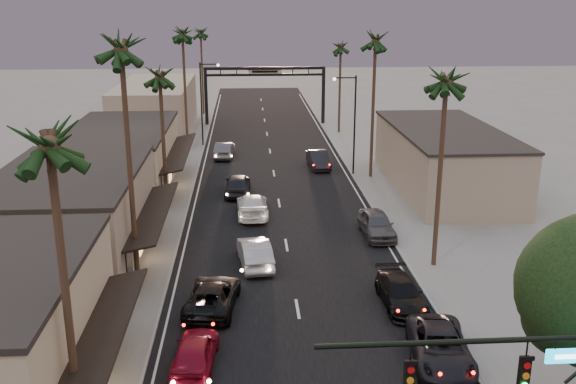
{
  "coord_description": "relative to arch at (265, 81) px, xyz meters",
  "views": [
    {
      "loc": [
        -2.49,
        -10.92,
        15.4
      ],
      "look_at": [
        0.35,
        31.72,
        2.5
      ],
      "focal_mm": 40.0,
      "sensor_mm": 36.0,
      "label": 1
    }
  ],
  "objects": [
    {
      "name": "oncoming_pickup",
      "position": [
        -4.38,
        -50.61,
        -4.8
      ],
      "size": [
        3.08,
        5.53,
        1.46
      ],
      "primitive_type": "imported",
      "rotation": [
        0.0,
        0.0,
        3.01
      ],
      "color": "black",
      "rests_on": "ground"
    },
    {
      "name": "curbside_grey",
      "position": [
        6.2,
        -40.69,
        -4.7
      ],
      "size": [
        2.13,
        4.96,
        1.67
      ],
      "primitive_type": "imported",
      "rotation": [
        0.0,
        0.0,
        0.03
      ],
      "color": "#444348",
      "rests_on": "ground"
    },
    {
      "name": "curbside_far",
      "position": [
        4.33,
        -22.28,
        -4.73
      ],
      "size": [
        1.99,
        4.96,
        1.6
      ],
      "primitive_type": "imported",
      "rotation": [
        0.0,
        0.0,
        0.06
      ],
      "color": "black",
      "rests_on": "ground"
    },
    {
      "name": "storefront_dist",
      "position": [
        -13.0,
        -5.0,
        -2.53
      ],
      "size": [
        8.0,
        20.0,
        6.0
      ],
      "primitive_type": "cube",
      "color": "gray",
      "rests_on": "ground"
    },
    {
      "name": "road",
      "position": [
        0.0,
        -25.0,
        -5.53
      ],
      "size": [
        14.0,
        120.0,
        0.02
      ],
      "primitive_type": "cube",
      "color": "black",
      "rests_on": "ground"
    },
    {
      "name": "streetlight_left",
      "position": [
        -6.92,
        -12.0,
        -0.2
      ],
      "size": [
        2.13,
        0.3,
        9.0
      ],
      "color": "black",
      "rests_on": "ground"
    },
    {
      "name": "oncoming_dgrey",
      "position": [
        -3.25,
        -30.38,
        -4.68
      ],
      "size": [
        2.21,
        5.1,
        1.71
      ],
      "primitive_type": "imported",
      "rotation": [
        0.0,
        0.0,
        3.1
      ],
      "color": "black",
      "rests_on": "ground"
    },
    {
      "name": "palm_ra",
      "position": [
        8.6,
        -46.0,
        5.91
      ],
      "size": [
        3.2,
        3.2,
        13.2
      ],
      "color": "#38281C",
      "rests_on": "ground"
    },
    {
      "name": "palm_lb",
      "position": [
        -8.6,
        -48.0,
        7.85
      ],
      "size": [
        3.2,
        3.2,
        15.2
      ],
      "color": "#38281C",
      "rests_on": "ground"
    },
    {
      "name": "palm_far",
      "position": [
        -8.3,
        8.0,
        5.91
      ],
      "size": [
        3.2,
        3.2,
        13.2
      ],
      "color": "#38281C",
      "rests_on": "ground"
    },
    {
      "name": "oncoming_white",
      "position": [
        -2.13,
        -35.88,
        -4.74
      ],
      "size": [
        2.33,
        5.48,
        1.58
      ],
      "primitive_type": "imported",
      "rotation": [
        0.0,
        0.0,
        3.16
      ],
      "color": "silver",
      "rests_on": "ground"
    },
    {
      "name": "palm_ld",
      "position": [
        -8.6,
        -15.0,
        6.88
      ],
      "size": [
        3.2,
        3.2,
        14.2
      ],
      "color": "#38281C",
      "rests_on": "ground"
    },
    {
      "name": "palm_lc",
      "position": [
        -8.6,
        -34.0,
        4.94
      ],
      "size": [
        3.2,
        3.2,
        12.2
      ],
      "color": "#38281C",
      "rests_on": "ground"
    },
    {
      "name": "storefront_far",
      "position": [
        -13.0,
        -28.0,
        -3.03
      ],
      "size": [
        8.0,
        16.0,
        5.0
      ],
      "primitive_type": "cube",
      "color": "beige",
      "rests_on": "ground"
    },
    {
      "name": "curbside_black",
      "position": [
        5.41,
        -50.95,
        -4.82
      ],
      "size": [
        2.14,
        4.98,
        1.43
      ],
      "primitive_type": "imported",
      "rotation": [
        0.0,
        0.0,
        0.03
      ],
      "color": "black",
      "rests_on": "ground"
    },
    {
      "name": "oncoming_silver",
      "position": [
        -2.1,
        -45.11,
        -4.72
      ],
      "size": [
        2.29,
        5.08,
        1.62
      ],
      "primitive_type": "imported",
      "rotation": [
        0.0,
        0.0,
        3.26
      ],
      "color": "#A1A1A6",
      "rests_on": "ground"
    },
    {
      "name": "palm_rc",
      "position": [
        8.6,
        -6.0,
        4.94
      ],
      "size": [
        3.2,
        3.2,
        12.2
      ],
      "color": "#38281C",
      "rests_on": "ground"
    },
    {
      "name": "curbside_near",
      "position": [
        5.85,
        -56.45,
        -4.79
      ],
      "size": [
        3.07,
        5.62,
        1.49
      ],
      "primitive_type": "imported",
      "rotation": [
        0.0,
        0.0,
        -0.11
      ],
      "color": "black",
      "rests_on": "ground"
    },
    {
      "name": "oncoming_red",
      "position": [
        -4.88,
        -56.11,
        -4.79
      ],
      "size": [
        2.1,
        4.48,
        1.48
      ],
      "primitive_type": "imported",
      "rotation": [
        0.0,
        0.0,
        3.06
      ],
      "color": "maroon",
      "rests_on": "ground"
    },
    {
      "name": "streetlight_right",
      "position": [
        6.92,
        -25.0,
        -0.2
      ],
      "size": [
        2.13,
        0.3,
        9.0
      ],
      "color": "black",
      "rests_on": "ground"
    },
    {
      "name": "palm_la",
      "position": [
        -8.6,
        -61.0,
        5.91
      ],
      "size": [
        3.2,
        3.2,
        13.2
      ],
      "color": "#38281C",
      "rests_on": "ground"
    },
    {
      "name": "ground",
      "position": [
        0.0,
        -30.0,
        -5.53
      ],
      "size": [
        200.0,
        200.0,
        0.0
      ],
      "primitive_type": "plane",
      "color": "slate",
      "rests_on": "ground"
    },
    {
      "name": "arch",
      "position": [
        0.0,
        0.0,
        0.0
      ],
      "size": [
        15.2,
        0.4,
        7.27
      ],
      "color": "black",
      "rests_on": "ground"
    },
    {
      "name": "oncoming_grey_far",
      "position": [
        -4.72,
        -17.52,
        -4.74
      ],
      "size": [
        2.03,
        4.93,
        1.59
      ],
      "primitive_type": "imported",
      "rotation": [
        0.0,
        0.0,
        3.07
      ],
      "color": "#4D4C51",
      "rests_on": "ground"
    },
    {
      "name": "sidewalk_right",
      "position": [
        9.5,
        -18.0,
        -5.47
      ],
      "size": [
        5.0,
        92.0,
        0.12
      ],
      "primitive_type": "cube",
      "color": "slate",
      "rests_on": "ground"
    },
    {
      "name": "palm_rb",
      "position": [
        8.6,
        -26.0,
        6.88
      ],
      "size": [
        3.2,
        3.2,
        14.2
      ],
      "color": "#38281C",
      "rests_on": "ground"
    },
    {
      "name": "sidewalk_left",
      "position": [
        -9.5,
        -18.0,
        -5.47
      ],
      "size": [
        5.0,
        92.0,
        0.12
      ],
      "primitive_type": "cube",
      "color": "slate",
      "rests_on": "ground"
    },
    {
      "name": "building_right",
      "position": [
        14.0,
        -30.0,
        -3.03
      ],
      "size": [
        8.0,
        18.0,
        5.0
      ],
      "primitive_type": "cube",
      "color": "gray",
      "rests_on": "ground"
    },
    {
      "name": "storefront_mid",
      "position": [
        -13.0,
        -44.0,
        -2.78
      ],
      "size": [
        8.0,
        14.0,
        5.5
      ],
      "primitive_type": "cube",
      "color": "gray",
      "rests_on": "ground"
    }
  ]
}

